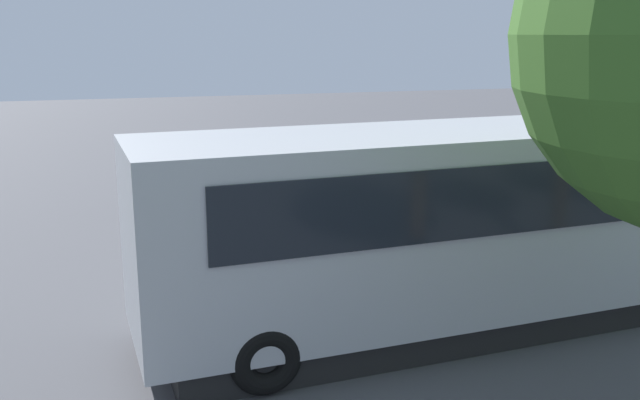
# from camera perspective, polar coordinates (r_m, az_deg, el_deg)

# --- Properties ---
(ground_plane) EXTENTS (80.00, 80.00, 0.00)m
(ground_plane) POSITION_cam_1_polar(r_m,az_deg,el_deg) (15.47, -0.87, -4.22)
(ground_plane) COLOR #4C4C51
(tour_bus) EXTENTS (10.62, 3.07, 3.25)m
(tour_bus) POSITION_cam_1_polar(r_m,az_deg,el_deg) (11.47, 11.71, -2.24)
(tour_bus) COLOR #B7BABF
(tour_bus) RESTS_ON ground_plane
(spectator_far_left) EXTENTS (0.57, 0.39, 1.68)m
(spectator_far_left) POSITION_cam_1_polar(r_m,az_deg,el_deg) (15.03, 12.40, -1.12)
(spectator_far_left) COLOR #473823
(spectator_far_left) RESTS_ON ground_plane
(spectator_left) EXTENTS (0.57, 0.33, 1.68)m
(spectator_left) POSITION_cam_1_polar(r_m,az_deg,el_deg) (14.49, 10.11, -1.55)
(spectator_left) COLOR #473823
(spectator_left) RESTS_ON ground_plane
(spectator_centre) EXTENTS (0.57, 0.38, 1.81)m
(spectator_centre) POSITION_cam_1_polar(r_m,az_deg,el_deg) (13.98, 6.43, -1.55)
(spectator_centre) COLOR black
(spectator_centre) RESTS_ON ground_plane
(spectator_right) EXTENTS (0.57, 0.38, 1.79)m
(spectator_right) POSITION_cam_1_polar(r_m,az_deg,el_deg) (13.92, 2.84, -1.65)
(spectator_right) COLOR black
(spectator_right) RESTS_ON ground_plane
(parked_motorcycle_silver) EXTENTS (2.05, 0.63, 0.99)m
(parked_motorcycle_silver) POSITION_cam_1_polar(r_m,az_deg,el_deg) (14.29, 14.05, -4.11)
(parked_motorcycle_silver) COLOR black
(parked_motorcycle_silver) RESTS_ON ground_plane
(stunt_motorcycle) EXTENTS (1.99, 0.58, 1.76)m
(stunt_motorcycle) POSITION_cam_1_polar(r_m,az_deg,el_deg) (17.33, -11.14, 0.95)
(stunt_motorcycle) COLOR black
(stunt_motorcycle) RESTS_ON ground_plane
(traffic_cone) EXTENTS (0.34, 0.34, 0.63)m
(traffic_cone) POSITION_cam_1_polar(r_m,az_deg,el_deg) (16.38, -5.43, -2.16)
(traffic_cone) COLOR orange
(traffic_cone) RESTS_ON ground_plane
(bay_line_a) EXTENTS (0.32, 4.81, 0.01)m
(bay_line_a) POSITION_cam_1_polar(r_m,az_deg,el_deg) (18.70, 9.94, -1.29)
(bay_line_a) COLOR white
(bay_line_a) RESTS_ON ground_plane
(bay_line_b) EXTENTS (0.28, 3.98, 0.01)m
(bay_line_b) POSITION_cam_1_polar(r_m,az_deg,el_deg) (17.74, 2.85, -1.91)
(bay_line_b) COLOR white
(bay_line_b) RESTS_ON ground_plane
(bay_line_c) EXTENTS (0.29, 4.28, 0.01)m
(bay_line_c) POSITION_cam_1_polar(r_m,az_deg,el_deg) (17.09, -4.93, -2.54)
(bay_line_c) COLOR white
(bay_line_c) RESTS_ON ground_plane
(bay_line_d) EXTENTS (0.29, 4.32, 0.01)m
(bay_line_d) POSITION_cam_1_polar(r_m,az_deg,el_deg) (16.77, -13.17, -3.17)
(bay_line_d) COLOR white
(bay_line_d) RESTS_ON ground_plane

